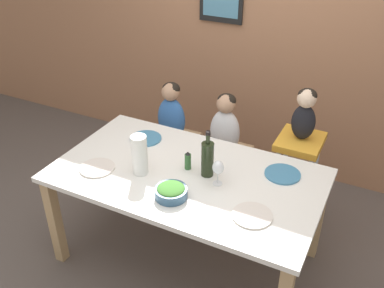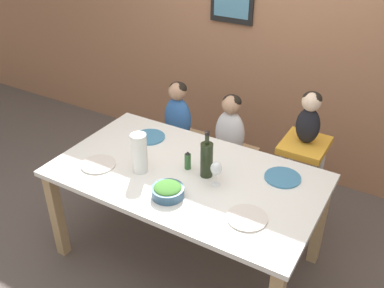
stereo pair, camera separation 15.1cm
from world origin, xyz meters
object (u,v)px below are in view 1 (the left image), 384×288
(person_child_center, at_px, (225,124))
(dinner_plate_back_right, at_px, (283,174))
(dinner_plate_front_right, at_px, (252,215))
(wine_glass_near, at_px, (218,168))
(person_child_left, at_px, (171,112))
(paper_towel_roll, at_px, (140,155))
(chair_far_center, at_px, (223,160))
(person_baby_right, at_px, (305,111))
(dinner_plate_front_left, at_px, (97,168))
(wine_bottle, at_px, (207,158))
(chair_far_left, at_px, (172,147))
(dinner_plate_back_left, at_px, (146,138))
(salad_bowl_large, at_px, (171,191))
(chair_right_highchair, at_px, (298,159))

(person_child_center, bearing_deg, dinner_plate_back_right, -38.14)
(dinner_plate_front_right, bearing_deg, wine_glass_near, 147.07)
(person_child_left, bearing_deg, paper_towel_roll, -73.57)
(chair_far_center, bearing_deg, dinner_plate_back_right, -38.08)
(person_child_left, bearing_deg, person_child_center, 0.00)
(chair_far_center, xyz_separation_m, dinner_plate_front_right, (0.56, -0.93, 0.35))
(person_baby_right, distance_m, dinner_plate_front_right, 0.96)
(dinner_plate_back_right, bearing_deg, dinner_plate_front_left, -156.59)
(wine_bottle, bearing_deg, paper_towel_roll, -156.45)
(person_child_center, height_order, dinner_plate_front_left, person_child_center)
(chair_far_center, relative_size, dinner_plate_front_right, 2.05)
(chair_far_left, distance_m, wine_bottle, 1.04)
(dinner_plate_front_left, distance_m, dinner_plate_back_left, 0.47)
(paper_towel_roll, height_order, dinner_plate_front_right, paper_towel_roll)
(person_child_center, bearing_deg, salad_bowl_large, -85.99)
(chair_far_left, xyz_separation_m, chair_far_center, (0.48, 0.00, 0.00))
(person_baby_right, distance_m, dinner_plate_back_left, 1.15)
(chair_right_highchair, bearing_deg, chair_far_center, 180.00)
(paper_towel_roll, xyz_separation_m, dinner_plate_front_right, (0.79, -0.08, -0.13))
(chair_far_center, xyz_separation_m, salad_bowl_large, (0.07, -0.98, 0.38))
(chair_far_left, distance_m, dinner_plate_back_right, 1.22)
(chair_far_center, xyz_separation_m, wine_bottle, (0.16, -0.68, 0.46))
(wine_glass_near, height_order, dinner_plate_front_right, wine_glass_near)
(person_baby_right, bearing_deg, wine_glass_near, -113.88)
(chair_right_highchair, relative_size, person_baby_right, 1.97)
(person_child_left, xyz_separation_m, person_child_center, (0.48, 0.00, 0.00))
(chair_far_center, height_order, dinner_plate_front_left, dinner_plate_front_left)
(chair_right_highchair, xyz_separation_m, dinner_plate_front_left, (-1.10, -0.94, 0.16))
(dinner_plate_front_left, bearing_deg, dinner_plate_front_right, 0.59)
(dinner_plate_front_left, distance_m, dinner_plate_back_right, 1.20)
(person_child_left, bearing_deg, dinner_plate_front_right, -41.93)
(chair_right_highchair, bearing_deg, dinner_plate_back_left, -154.86)
(wine_bottle, bearing_deg, salad_bowl_large, -107.34)
(chair_far_left, relative_size, dinner_plate_back_left, 2.05)
(person_child_center, bearing_deg, dinner_plate_back_left, -131.74)
(person_baby_right, relative_size, salad_bowl_large, 1.96)
(wine_glass_near, xyz_separation_m, dinner_plate_back_right, (0.33, 0.27, -0.11))
(chair_far_left, distance_m, dinner_plate_back_left, 0.59)
(paper_towel_roll, distance_m, dinner_plate_back_right, 0.92)
(paper_towel_roll, bearing_deg, chair_far_left, 106.44)
(person_child_center, distance_m, dinner_plate_front_right, 1.09)
(chair_far_left, height_order, wine_bottle, wine_bottle)
(person_baby_right, distance_m, paper_towel_roll, 1.19)
(wine_glass_near, xyz_separation_m, salad_bowl_large, (-0.19, -0.24, -0.08))
(salad_bowl_large, relative_size, dinner_plate_back_left, 0.85)
(person_child_left, height_order, wine_bottle, wine_bottle)
(wine_glass_near, relative_size, dinner_plate_front_left, 0.72)
(chair_right_highchair, relative_size, dinner_plate_front_left, 3.30)
(wine_glass_near, bearing_deg, dinner_plate_back_right, 39.36)
(chair_right_highchair, xyz_separation_m, dinner_plate_back_left, (-1.02, -0.48, 0.16))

